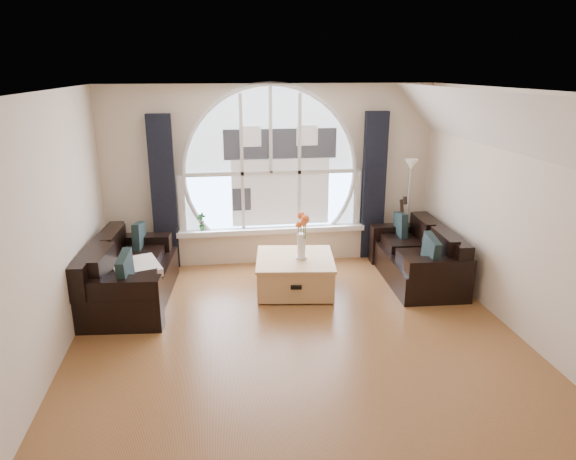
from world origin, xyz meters
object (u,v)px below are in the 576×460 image
(coffee_chest, at_px, (295,272))
(floor_lamp, at_px, (408,211))
(guitar, at_px, (401,228))
(vase_flowers, at_px, (301,231))
(sofa_left, at_px, (131,272))
(sofa_right, at_px, (417,254))
(potted_plant, at_px, (201,222))

(coffee_chest, height_order, floor_lamp, floor_lamp)
(floor_lamp, bearing_deg, coffee_chest, -154.14)
(coffee_chest, xyz_separation_m, guitar, (1.81, 0.90, 0.28))
(coffee_chest, bearing_deg, vase_flowers, -16.35)
(sofa_left, xyz_separation_m, sofa_right, (3.92, 0.12, 0.00))
(coffee_chest, xyz_separation_m, floor_lamp, (1.92, 0.93, 0.55))
(coffee_chest, relative_size, guitar, 0.97)
(floor_lamp, height_order, guitar, floor_lamp)
(guitar, bearing_deg, potted_plant, 158.61)
(vase_flowers, bearing_deg, sofa_left, 179.80)
(sofa_left, relative_size, vase_flowers, 2.65)
(vase_flowers, bearing_deg, guitar, 28.43)
(coffee_chest, height_order, vase_flowers, vase_flowers)
(coffee_chest, bearing_deg, potted_plant, 144.44)
(vase_flowers, distance_m, potted_plant, 1.80)
(sofa_right, xyz_separation_m, floor_lamp, (0.15, 0.83, 0.40))
(coffee_chest, relative_size, vase_flowers, 1.47)
(vase_flowers, bearing_deg, floor_lamp, 27.69)
(coffee_chest, distance_m, potted_plant, 1.76)
(vase_flowers, height_order, guitar, vase_flowers)
(potted_plant, bearing_deg, sofa_right, -19.39)
(floor_lamp, xyz_separation_m, potted_plant, (-3.17, 0.23, -0.11))
(vase_flowers, distance_m, guitar, 1.99)
(sofa_right, height_order, vase_flowers, vase_flowers)
(sofa_right, bearing_deg, floor_lamp, 82.11)
(floor_lamp, distance_m, guitar, 0.29)
(coffee_chest, xyz_separation_m, vase_flowers, (0.08, -0.03, 0.60))
(vase_flowers, bearing_deg, potted_plant, 138.16)
(guitar, bearing_deg, coffee_chest, -170.07)
(vase_flowers, height_order, potted_plant, vase_flowers)
(sofa_left, xyz_separation_m, vase_flowers, (2.23, -0.01, 0.46))
(guitar, bearing_deg, sofa_left, 176.62)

